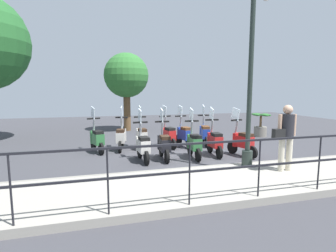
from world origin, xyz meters
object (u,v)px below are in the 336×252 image
(pedestrian_with_bag, at_px, (286,133))
(scooter_near_3, at_px, (164,144))
(scooter_far_1, at_px, (184,134))
(scooter_far_4, at_px, (121,137))
(scooter_near_1, at_px, (215,141))
(scooter_far_2, at_px, (168,135))
(scooter_near_4, at_px, (143,145))
(lamp_post_near, at_px, (250,84))
(potted_palm, at_px, (260,127))
(scooter_near_0, at_px, (242,141))
(scooter_far_5, at_px, (97,138))
(scooter_far_0, at_px, (205,133))
(scooter_far_3, at_px, (142,136))
(scooter_near_2, at_px, (194,143))
(tree_distant, at_px, (126,76))

(pedestrian_with_bag, relative_size, scooter_near_3, 1.03)
(scooter_far_1, relative_size, scooter_far_4, 1.00)
(scooter_near_1, relative_size, scooter_far_2, 1.00)
(scooter_near_4, bearing_deg, lamp_post_near, -128.55)
(potted_palm, relative_size, scooter_far_4, 0.69)
(scooter_near_4, xyz_separation_m, scooter_far_2, (1.66, -1.23, 0.00))
(scooter_near_0, bearing_deg, scooter_near_3, 69.45)
(lamp_post_near, relative_size, scooter_far_5, 3.04)
(potted_palm, bearing_deg, scooter_far_4, 100.27)
(potted_palm, xyz_separation_m, scooter_far_4, (-1.16, 6.40, 0.04))
(scooter_near_0, distance_m, scooter_far_4, 4.09)
(scooter_far_0, bearing_deg, lamp_post_near, -171.93)
(scooter_far_3, bearing_deg, lamp_post_near, -147.87)
(potted_palm, bearing_deg, scooter_near_0, 137.69)
(lamp_post_near, bearing_deg, scooter_far_1, 10.26)
(lamp_post_near, bearing_deg, scooter_far_2, 19.55)
(scooter_near_0, bearing_deg, scooter_far_5, 53.25)
(scooter_far_0, height_order, scooter_far_4, same)
(scooter_near_3, bearing_deg, scooter_near_2, -92.61)
(tree_distant, xyz_separation_m, scooter_near_1, (-6.19, -2.07, -2.34))
(tree_distant, bearing_deg, scooter_near_3, -176.53)
(scooter_far_1, bearing_deg, scooter_near_1, -171.20)
(lamp_post_near, height_order, pedestrian_with_bag, lamp_post_near)
(scooter_near_3, bearing_deg, scooter_near_0, -92.39)
(tree_distant, relative_size, scooter_near_4, 2.60)
(scooter_far_2, distance_m, scooter_far_4, 1.70)
(scooter_near_4, height_order, scooter_far_2, same)
(scooter_near_3, distance_m, scooter_far_5, 2.46)
(scooter_far_1, distance_m, scooter_far_5, 3.12)
(scooter_far_4, bearing_deg, scooter_far_2, -79.16)
(scooter_near_2, distance_m, scooter_near_3, 0.94)
(scooter_far_2, distance_m, scooter_far_3, 0.98)
(scooter_near_1, height_order, scooter_near_3, same)
(tree_distant, distance_m, scooter_near_2, 6.88)
(scooter_near_4, distance_m, scooter_far_5, 2.01)
(tree_distant, height_order, scooter_far_0, tree_distant)
(scooter_far_0, bearing_deg, scooter_near_3, 141.85)
(scooter_near_2, xyz_separation_m, scooter_far_5, (1.60, 2.88, 0.00))
(scooter_near_3, distance_m, scooter_far_3, 1.67)
(scooter_far_5, bearing_deg, tree_distant, -35.87)
(pedestrian_with_bag, relative_size, scooter_far_1, 1.03)
(scooter_near_2, bearing_deg, scooter_near_0, -91.16)
(scooter_near_2, height_order, scooter_far_5, same)
(scooter_far_2, xyz_separation_m, scooter_far_3, (-0.01, 0.98, 0.00))
(scooter_near_3, height_order, scooter_near_4, same)
(tree_distant, distance_m, scooter_far_1, 5.46)
(pedestrian_with_bag, bearing_deg, scooter_far_1, 17.44)
(scooter_far_3, distance_m, scooter_far_4, 0.72)
(scooter_near_4, relative_size, scooter_far_1, 1.00)
(scooter_far_1, bearing_deg, scooter_near_2, 161.78)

